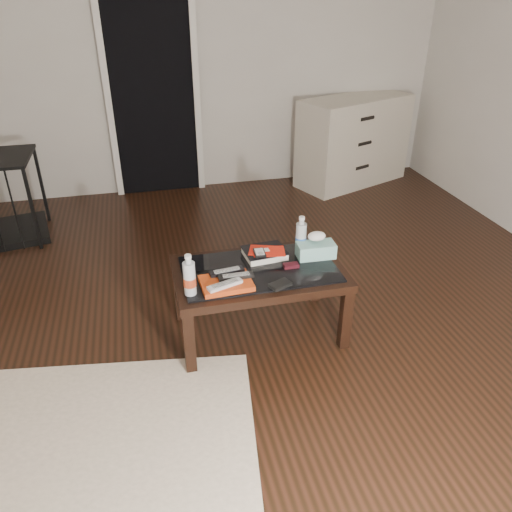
# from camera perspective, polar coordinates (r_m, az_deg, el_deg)

# --- Properties ---
(ground) EXTENTS (5.00, 5.00, 0.00)m
(ground) POSITION_cam_1_polar(r_m,az_deg,el_deg) (3.28, -0.38, -7.35)
(ground) COLOR black
(ground) RESTS_ON ground
(room_shell) EXTENTS (5.00, 5.00, 5.00)m
(room_shell) POSITION_cam_1_polar(r_m,az_deg,el_deg) (2.66, -0.51, 21.94)
(room_shell) COLOR beige
(room_shell) RESTS_ON ground
(doorway) EXTENTS (0.90, 0.08, 2.07)m
(doorway) POSITION_cam_1_polar(r_m,az_deg,el_deg) (5.13, -11.76, 18.15)
(doorway) COLOR black
(doorway) RESTS_ON ground
(coffee_table) EXTENTS (1.00, 0.60, 0.46)m
(coffee_table) POSITION_cam_1_polar(r_m,az_deg,el_deg) (2.97, 0.36, -2.48)
(coffee_table) COLOR black
(coffee_table) RESTS_ON ground
(rug) EXTENTS (2.20, 1.77, 0.01)m
(rug) POSITION_cam_1_polar(r_m,az_deg,el_deg) (2.62, -24.02, -22.40)
(rug) COLOR beige
(rug) RESTS_ON ground
(dresser) EXTENTS (1.30, 0.91, 0.90)m
(dresser) POSITION_cam_1_polar(r_m,az_deg,el_deg) (5.50, 11.05, 12.77)
(dresser) COLOR beige
(dresser) RESTS_ON ground
(magazines) EXTENTS (0.29, 0.22, 0.03)m
(magazines) POSITION_cam_1_polar(r_m,az_deg,el_deg) (2.77, -3.43, -3.12)
(magazines) COLOR #C13D12
(magazines) RESTS_ON coffee_table
(remote_silver) EXTENTS (0.21, 0.11, 0.02)m
(remote_silver) POSITION_cam_1_polar(r_m,az_deg,el_deg) (2.71, -3.57, -3.27)
(remote_silver) COLOR silver
(remote_silver) RESTS_ON magazines
(remote_black_front) EXTENTS (0.20, 0.05, 0.02)m
(remote_black_front) POSITION_cam_1_polar(r_m,az_deg,el_deg) (2.78, -2.30, -2.30)
(remote_black_front) COLOR black
(remote_black_front) RESTS_ON magazines
(remote_black_back) EXTENTS (0.20, 0.07, 0.02)m
(remote_black_back) POSITION_cam_1_polar(r_m,az_deg,el_deg) (2.83, -3.35, -1.76)
(remote_black_back) COLOR black
(remote_black_back) RESTS_ON magazines
(textbook) EXTENTS (0.27, 0.22, 0.05)m
(textbook) POSITION_cam_1_polar(r_m,az_deg,el_deg) (3.05, 0.99, 0.33)
(textbook) COLOR black
(textbook) RESTS_ON coffee_table
(dvd_mailers) EXTENTS (0.22, 0.19, 0.01)m
(dvd_mailers) POSITION_cam_1_polar(r_m,az_deg,el_deg) (3.02, 1.03, 0.64)
(dvd_mailers) COLOR red
(dvd_mailers) RESTS_ON textbook
(ipod) EXTENTS (0.07, 0.11, 0.02)m
(ipod) POSITION_cam_1_polar(r_m,az_deg,el_deg) (2.98, 0.41, 0.39)
(ipod) COLOR black
(ipod) RESTS_ON dvd_mailers
(flip_phone) EXTENTS (0.09, 0.05, 0.02)m
(flip_phone) POSITION_cam_1_polar(r_m,az_deg,el_deg) (2.95, 4.01, -1.08)
(flip_phone) COLOR black
(flip_phone) RESTS_ON coffee_table
(wallet) EXTENTS (0.14, 0.11, 0.02)m
(wallet) POSITION_cam_1_polar(r_m,az_deg,el_deg) (2.77, 2.78, -3.28)
(wallet) COLOR black
(wallet) RESTS_ON coffee_table
(water_bottle_left) EXTENTS (0.07, 0.07, 0.24)m
(water_bottle_left) POSITION_cam_1_polar(r_m,az_deg,el_deg) (2.67, -7.63, -2.13)
(water_bottle_left) COLOR #B8BDC4
(water_bottle_left) RESTS_ON coffee_table
(water_bottle_right) EXTENTS (0.08, 0.08, 0.24)m
(water_bottle_right) POSITION_cam_1_polar(r_m,az_deg,el_deg) (3.07, 5.17, 2.48)
(water_bottle_right) COLOR #B4BBBF
(water_bottle_right) RESTS_ON coffee_table
(tissue_box) EXTENTS (0.23, 0.13, 0.09)m
(tissue_box) POSITION_cam_1_polar(r_m,az_deg,el_deg) (3.06, 6.84, 0.68)
(tissue_box) COLOR teal
(tissue_box) RESTS_ON coffee_table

